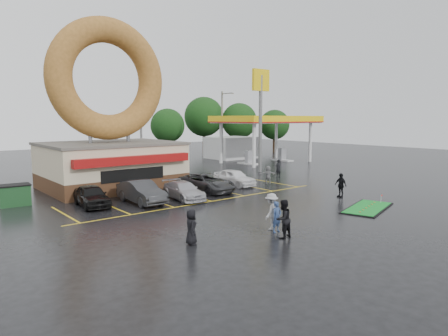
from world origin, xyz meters
TOP-DOWN VIEW (x-y plane):
  - ground at (0.00, 0.00)m, footprint 120.00×120.00m
  - donut_shop at (-3.00, 12.97)m, footprint 10.20×8.70m
  - gas_station at (20.00, 20.94)m, footprint 12.30×13.65m
  - shell_sign at (13.00, 12.00)m, footprint 2.20×0.36m
  - streetlight_mid at (4.00, 20.92)m, footprint 0.40×2.21m
  - streetlight_right at (16.00, 21.92)m, footprint 0.40×2.21m
  - tree_far_a at (26.00, 30.00)m, footprint 5.60×5.60m
  - tree_far_b at (32.00, 28.00)m, footprint 4.90×4.90m
  - tree_far_c at (22.00, 34.00)m, footprint 6.30×6.30m
  - tree_far_d at (14.00, 32.00)m, footprint 4.90×4.90m
  - car_black at (-6.91, 7.09)m, footprint 2.04×4.20m
  - car_dgrey at (-3.96, 5.97)m, footprint 1.62×4.58m
  - car_silver at (-1.08, 5.22)m, footprint 2.13×4.36m
  - car_grey at (1.87, 6.49)m, footprint 2.69×5.23m
  - car_white at (5.31, 7.20)m, footprint 1.82×4.15m
  - person_blue at (-2.00, -4.50)m, footprint 0.57×0.38m
  - person_blackjkt at (-2.51, -5.38)m, footprint 0.94×0.76m
  - person_hoodie at (-1.86, -3.99)m, footprint 1.38×1.11m
  - person_bystander at (-6.41, -3.42)m, footprint 0.79×0.93m
  - person_cameraman at (8.03, -1.31)m, footprint 0.57×1.07m
  - person_walker_near at (8.22, 6.13)m, footprint 1.50×1.10m
  - person_walker_far at (11.66, 8.15)m, footprint 0.64×0.42m
  - dumpster at (-10.70, 10.47)m, footprint 1.88×1.33m
  - putting_green at (6.27, -4.53)m, footprint 5.16×3.28m

SIDE VIEW (x-z plane):
  - ground at x=0.00m, z-range 0.00..0.00m
  - putting_green at x=6.27m, z-range -0.26..0.34m
  - car_silver at x=-1.08m, z-range 0.00..1.22m
  - dumpster at x=-10.70m, z-range 0.00..1.30m
  - car_black at x=-6.91m, z-range 0.00..1.38m
  - car_white at x=5.31m, z-range 0.00..1.39m
  - car_grey at x=1.87m, z-range 0.00..1.41m
  - car_dgrey at x=-3.96m, z-range 0.00..1.50m
  - person_blue at x=-2.00m, z-range 0.00..1.55m
  - person_walker_near at x=8.22m, z-range 0.00..1.57m
  - person_bystander at x=-6.41m, z-range 0.00..1.61m
  - person_walker_far at x=11.66m, z-range 0.00..1.73m
  - person_cameraman at x=8.03m, z-range 0.00..1.74m
  - person_blackjkt at x=-2.51m, z-range 0.00..1.85m
  - person_hoodie at x=-1.86m, z-range 0.00..1.86m
  - gas_station at x=20.00m, z-range 0.75..6.65m
  - donut_shop at x=-3.00m, z-range -2.29..11.21m
  - tree_far_b at x=32.00m, z-range 1.03..8.03m
  - tree_far_d at x=14.00m, z-range 1.03..8.03m
  - streetlight_mid at x=4.00m, z-range 0.28..9.28m
  - streetlight_right at x=16.00m, z-range 0.28..9.28m
  - tree_far_a at x=26.00m, z-range 1.18..9.18m
  - tree_far_c at x=22.00m, z-range 1.34..10.34m
  - shell_sign at x=13.00m, z-range 2.08..12.68m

